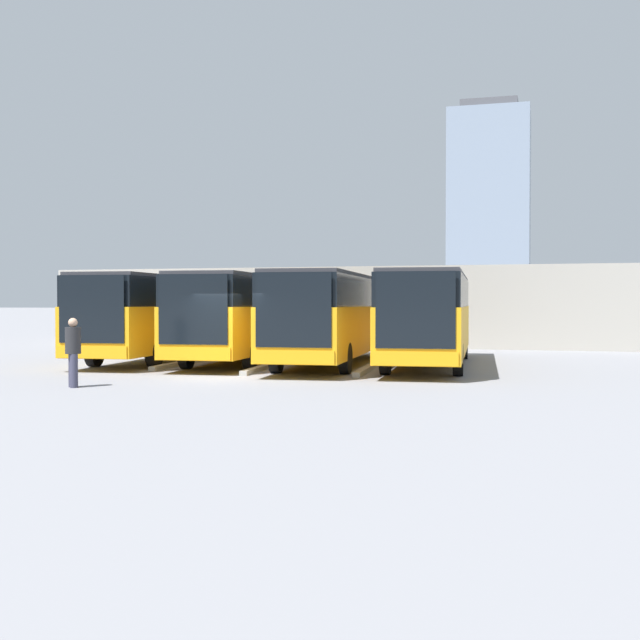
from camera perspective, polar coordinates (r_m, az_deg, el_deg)
ground_plane at (r=24.14m, az=-6.41°, el=-4.06°), size 600.00×600.00×0.00m
bus_0 at (r=28.46m, az=7.79°, el=0.38°), size 3.38×12.42×3.22m
curb_divider_0 at (r=27.04m, az=3.64°, el=-3.33°), size 0.71×6.55×0.15m
bus_1 at (r=28.78m, az=0.90°, el=0.40°), size 3.38×12.42×3.22m
curb_divider_1 at (r=27.62m, az=-3.52°, el=-3.23°), size 0.71×6.55×0.15m
bus_2 at (r=30.51m, az=-5.01°, el=0.44°), size 3.38×12.42×3.22m
curb_divider_2 at (r=29.57m, az=-9.36°, el=-2.95°), size 0.71×6.55×0.15m
bus_3 at (r=31.80m, az=-10.87°, el=0.45°), size 3.38×12.42×3.22m
pedestrian at (r=22.03m, az=-17.15°, el=-2.06°), size 0.57×0.57×1.83m
station_building at (r=43.83m, az=3.71°, el=1.00°), size 33.50×11.17×4.03m
office_tower at (r=212.67m, az=11.97°, el=7.64°), size 20.16×20.16×53.33m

